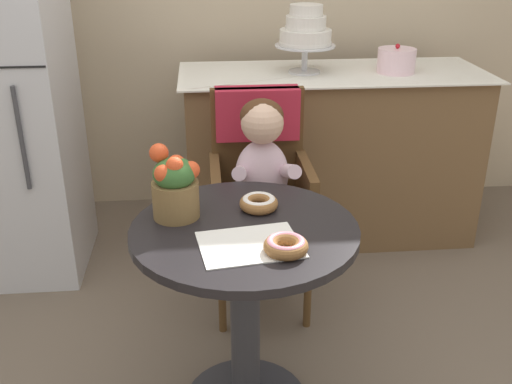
{
  "coord_description": "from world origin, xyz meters",
  "views": [
    {
      "loc": [
        -0.12,
        -1.65,
        1.58
      ],
      "look_at": [
        0.05,
        0.15,
        0.77
      ],
      "focal_mm": 41.92,
      "sensor_mm": 36.0,
      "label": 1
    }
  ],
  "objects_px": {
    "donut_front": "(286,245)",
    "donut_mid": "(259,203)",
    "wicker_chair": "(259,165)",
    "flower_vase": "(175,185)",
    "seated_child": "(263,171)",
    "tiered_cake_stand": "(306,32)",
    "cafe_table": "(245,284)",
    "round_layer_cake": "(396,61)"
  },
  "relations": [
    {
      "from": "cafe_table",
      "to": "seated_child",
      "type": "relative_size",
      "value": 0.99
    },
    {
      "from": "wicker_chair",
      "to": "cafe_table",
      "type": "bearing_deg",
      "value": -95.88
    },
    {
      "from": "wicker_chair",
      "to": "round_layer_cake",
      "type": "xyz_separation_m",
      "value": [
        0.74,
        0.55,
        0.32
      ]
    },
    {
      "from": "cafe_table",
      "to": "tiered_cake_stand",
      "type": "height_order",
      "value": "tiered_cake_stand"
    },
    {
      "from": "wicker_chair",
      "to": "seated_child",
      "type": "distance_m",
      "value": 0.16
    },
    {
      "from": "seated_child",
      "to": "donut_front",
      "type": "xyz_separation_m",
      "value": [
        -0.01,
        -0.73,
        0.07
      ]
    },
    {
      "from": "seated_child",
      "to": "tiered_cake_stand",
      "type": "distance_m",
      "value": 0.9
    },
    {
      "from": "wicker_chair",
      "to": "flower_vase",
      "type": "relative_size",
      "value": 3.97
    },
    {
      "from": "wicker_chair",
      "to": "flower_vase",
      "type": "height_order",
      "value": "flower_vase"
    },
    {
      "from": "wicker_chair",
      "to": "donut_front",
      "type": "xyz_separation_m",
      "value": [
        -0.01,
        -0.88,
        0.1
      ]
    },
    {
      "from": "donut_front",
      "to": "donut_mid",
      "type": "bearing_deg",
      "value": 99.69
    },
    {
      "from": "wicker_chair",
      "to": "donut_mid",
      "type": "distance_m",
      "value": 0.6
    },
    {
      "from": "donut_mid",
      "to": "tiered_cake_stand",
      "type": "xyz_separation_m",
      "value": [
        0.34,
        1.18,
        0.36
      ]
    },
    {
      "from": "tiered_cake_stand",
      "to": "seated_child",
      "type": "bearing_deg",
      "value": -110.97
    },
    {
      "from": "cafe_table",
      "to": "donut_mid",
      "type": "distance_m",
      "value": 0.27
    },
    {
      "from": "seated_child",
      "to": "donut_mid",
      "type": "relative_size",
      "value": 5.67
    },
    {
      "from": "wicker_chair",
      "to": "flower_vase",
      "type": "distance_m",
      "value": 0.73
    },
    {
      "from": "cafe_table",
      "to": "flower_vase",
      "type": "relative_size",
      "value": 3.0
    },
    {
      "from": "cafe_table",
      "to": "flower_vase",
      "type": "bearing_deg",
      "value": 156.28
    },
    {
      "from": "tiered_cake_stand",
      "to": "donut_front",
      "type": "bearing_deg",
      "value": -101.26
    },
    {
      "from": "cafe_table",
      "to": "wicker_chair",
      "type": "relative_size",
      "value": 0.75
    },
    {
      "from": "donut_front",
      "to": "round_layer_cake",
      "type": "relative_size",
      "value": 0.69
    },
    {
      "from": "cafe_table",
      "to": "donut_front",
      "type": "relative_size",
      "value": 5.52
    },
    {
      "from": "seated_child",
      "to": "donut_mid",
      "type": "xyz_separation_m",
      "value": [
        -0.06,
        -0.44,
        0.07
      ]
    },
    {
      "from": "cafe_table",
      "to": "donut_mid",
      "type": "relative_size",
      "value": 5.62
    },
    {
      "from": "donut_front",
      "to": "tiered_cake_stand",
      "type": "height_order",
      "value": "tiered_cake_stand"
    },
    {
      "from": "cafe_table",
      "to": "round_layer_cake",
      "type": "xyz_separation_m",
      "value": [
        0.86,
        1.26,
        0.45
      ]
    },
    {
      "from": "wicker_chair",
      "to": "donut_front",
      "type": "relative_size",
      "value": 7.31
    },
    {
      "from": "donut_mid",
      "to": "round_layer_cake",
      "type": "bearing_deg",
      "value": 54.89
    },
    {
      "from": "donut_front",
      "to": "flower_vase",
      "type": "xyz_separation_m",
      "value": [
        -0.32,
        0.26,
        0.09
      ]
    },
    {
      "from": "cafe_table",
      "to": "tiered_cake_stand",
      "type": "xyz_separation_m",
      "value": [
        0.4,
        1.3,
        0.59
      ]
    },
    {
      "from": "cafe_table",
      "to": "tiered_cake_stand",
      "type": "relative_size",
      "value": 2.18
    },
    {
      "from": "donut_mid",
      "to": "round_layer_cake",
      "type": "relative_size",
      "value": 0.68
    },
    {
      "from": "round_layer_cake",
      "to": "flower_vase",
      "type": "bearing_deg",
      "value": -132.53
    },
    {
      "from": "cafe_table",
      "to": "tiered_cake_stand",
      "type": "bearing_deg",
      "value": 72.93
    },
    {
      "from": "cafe_table",
      "to": "wicker_chair",
      "type": "xyz_separation_m",
      "value": [
        0.11,
        0.71,
        0.13
      ]
    },
    {
      "from": "donut_front",
      "to": "donut_mid",
      "type": "height_order",
      "value": "same"
    },
    {
      "from": "cafe_table",
      "to": "seated_child",
      "type": "xyz_separation_m",
      "value": [
        0.11,
        0.56,
        0.17
      ]
    },
    {
      "from": "flower_vase",
      "to": "seated_child",
      "type": "bearing_deg",
      "value": 54.73
    },
    {
      "from": "donut_front",
      "to": "donut_mid",
      "type": "relative_size",
      "value": 1.02
    },
    {
      "from": "seated_child",
      "to": "wicker_chair",
      "type": "bearing_deg",
      "value": 90.0
    },
    {
      "from": "donut_front",
      "to": "flower_vase",
      "type": "relative_size",
      "value": 0.54
    }
  ]
}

